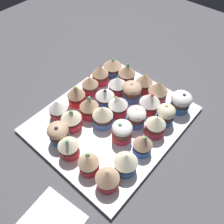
{
  "coord_description": "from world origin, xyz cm",
  "views": [
    {
      "loc": [
        -34.52,
        -29.95,
        58.76
      ],
      "look_at": [
        0.0,
        0.0,
        4.2
      ],
      "focal_mm": 37.46,
      "sensor_mm": 36.0,
      "label": 1
    }
  ],
  "objects_px": {
    "cupcake_11": "(69,146)",
    "cupcake_21": "(127,73)",
    "cupcake_9": "(150,102)",
    "cupcake_16": "(59,133)",
    "cupcake_2": "(143,144)",
    "cupcake_15": "(145,83)",
    "cupcake_1": "(126,162)",
    "cupcake_5": "(181,101)",
    "cupcake_7": "(122,131)",
    "cupcake_14": "(132,91)",
    "cupcake_13": "(118,105)",
    "cupcake_12": "(103,116)",
    "cupcake_26": "(113,66)",
    "cupcake_22": "(58,109)",
    "cupcake_19": "(105,96)",
    "cupcake_20": "(117,85)",
    "cupcake_17": "(71,119)",
    "napkin": "(50,224)",
    "cupcake_6": "(89,163)",
    "cupcake_8": "(136,116)",
    "baking_tray": "(112,119)",
    "cupcake_0": "(107,178)",
    "cupcake_10": "(158,91)",
    "cupcake_24": "(90,85)",
    "cupcake_18": "(89,107)",
    "cupcake_3": "(155,125)",
    "cupcake_4": "(165,114)",
    "cupcake_25": "(100,74)"
  },
  "relations": [
    {
      "from": "cupcake_4",
      "to": "cupcake_12",
      "type": "distance_m",
      "value": 0.19
    },
    {
      "from": "cupcake_15",
      "to": "cupcake_18",
      "type": "xyz_separation_m",
      "value": [
        -0.2,
        0.07,
        0.0
      ]
    },
    {
      "from": "cupcake_12",
      "to": "napkin",
      "type": "distance_m",
      "value": 0.31
    },
    {
      "from": "cupcake_2",
      "to": "cupcake_24",
      "type": "xyz_separation_m",
      "value": [
        0.07,
        0.27,
        0.0
      ]
    },
    {
      "from": "cupcake_0",
      "to": "cupcake_26",
      "type": "bearing_deg",
      "value": 39.13
    },
    {
      "from": "baking_tray",
      "to": "cupcake_26",
      "type": "relative_size",
      "value": 6.64
    },
    {
      "from": "cupcake_24",
      "to": "cupcake_25",
      "type": "distance_m",
      "value": 0.06
    },
    {
      "from": "cupcake_8",
      "to": "cupcake_12",
      "type": "relative_size",
      "value": 0.88
    },
    {
      "from": "cupcake_22",
      "to": "cupcake_7",
      "type": "bearing_deg",
      "value": -72.45
    },
    {
      "from": "cupcake_18",
      "to": "cupcake_10",
      "type": "bearing_deg",
      "value": -31.54
    },
    {
      "from": "baking_tray",
      "to": "cupcake_9",
      "type": "relative_size",
      "value": 6.05
    },
    {
      "from": "cupcake_14",
      "to": "napkin",
      "type": "relative_size",
      "value": 0.54
    },
    {
      "from": "cupcake_0",
      "to": "cupcake_6",
      "type": "distance_m",
      "value": 0.06
    },
    {
      "from": "cupcake_11",
      "to": "cupcake_14",
      "type": "xyz_separation_m",
      "value": [
        0.28,
        0.0,
        -0.0
      ]
    },
    {
      "from": "cupcake_4",
      "to": "cupcake_10",
      "type": "height_order",
      "value": "cupcake_10"
    },
    {
      "from": "cupcake_3",
      "to": "cupcake_21",
      "type": "relative_size",
      "value": 0.94
    },
    {
      "from": "cupcake_13",
      "to": "napkin",
      "type": "xyz_separation_m",
      "value": [
        -0.36,
        -0.09,
        -0.05
      ]
    },
    {
      "from": "cupcake_1",
      "to": "cupcake_24",
      "type": "distance_m",
      "value": 0.31
    },
    {
      "from": "cupcake_22",
      "to": "cupcake_19",
      "type": "bearing_deg",
      "value": -27.42
    },
    {
      "from": "cupcake_10",
      "to": "cupcake_17",
      "type": "xyz_separation_m",
      "value": [
        -0.26,
        0.13,
        -0.01
      ]
    },
    {
      "from": "cupcake_2",
      "to": "cupcake_13",
      "type": "distance_m",
      "value": 0.15
    },
    {
      "from": "baking_tray",
      "to": "cupcake_21",
      "type": "bearing_deg",
      "value": 24.06
    },
    {
      "from": "cupcake_11",
      "to": "cupcake_26",
      "type": "distance_m",
      "value": 0.36
    },
    {
      "from": "cupcake_2",
      "to": "cupcake_20",
      "type": "relative_size",
      "value": 1.0
    },
    {
      "from": "cupcake_17",
      "to": "napkin",
      "type": "height_order",
      "value": "cupcake_17"
    },
    {
      "from": "baking_tray",
      "to": "cupcake_5",
      "type": "xyz_separation_m",
      "value": [
        0.17,
        -0.14,
        0.04
      ]
    },
    {
      "from": "cupcake_6",
      "to": "cupcake_8",
      "type": "height_order",
      "value": "cupcake_6"
    },
    {
      "from": "cupcake_0",
      "to": "cupcake_3",
      "type": "relative_size",
      "value": 0.94
    },
    {
      "from": "baking_tray",
      "to": "cupcake_21",
      "type": "height_order",
      "value": "cupcake_21"
    },
    {
      "from": "cupcake_3",
      "to": "cupcake_18",
      "type": "distance_m",
      "value": 0.21
    },
    {
      "from": "cupcake_4",
      "to": "cupcake_12",
      "type": "bearing_deg",
      "value": 133.68
    },
    {
      "from": "cupcake_1",
      "to": "cupcake_5",
      "type": "distance_m",
      "value": 0.28
    },
    {
      "from": "cupcake_3",
      "to": "cupcake_9",
      "type": "bearing_deg",
      "value": 45.27
    },
    {
      "from": "cupcake_6",
      "to": "cupcake_21",
      "type": "height_order",
      "value": "cupcake_21"
    },
    {
      "from": "cupcake_2",
      "to": "cupcake_20",
      "type": "xyz_separation_m",
      "value": [
        0.13,
        0.2,
        0.0
      ]
    },
    {
      "from": "cupcake_3",
      "to": "napkin",
      "type": "relative_size",
      "value": 0.56
    },
    {
      "from": "cupcake_21",
      "to": "cupcake_20",
      "type": "bearing_deg",
      "value": -170.66
    },
    {
      "from": "cupcake_1",
      "to": "cupcake_9",
      "type": "distance_m",
      "value": 0.22
    },
    {
      "from": "cupcake_18",
      "to": "cupcake_6",
      "type": "bearing_deg",
      "value": -135.98
    },
    {
      "from": "cupcake_0",
      "to": "cupcake_10",
      "type": "distance_m",
      "value": 0.34
    },
    {
      "from": "cupcake_6",
      "to": "cupcake_9",
      "type": "distance_m",
      "value": 0.27
    },
    {
      "from": "cupcake_12",
      "to": "cupcake_26",
      "type": "height_order",
      "value": "cupcake_12"
    },
    {
      "from": "cupcake_11",
      "to": "cupcake_21",
      "type": "height_order",
      "value": "cupcake_21"
    },
    {
      "from": "cupcake_0",
      "to": "cupcake_12",
      "type": "relative_size",
      "value": 0.92
    },
    {
      "from": "cupcake_2",
      "to": "cupcake_15",
      "type": "height_order",
      "value": "cupcake_15"
    },
    {
      "from": "cupcake_7",
      "to": "cupcake_14",
      "type": "height_order",
      "value": "cupcake_14"
    },
    {
      "from": "cupcake_2",
      "to": "cupcake_12",
      "type": "height_order",
      "value": "cupcake_12"
    },
    {
      "from": "cupcake_11",
      "to": "cupcake_14",
      "type": "bearing_deg",
      "value": 0.16
    },
    {
      "from": "baking_tray",
      "to": "cupcake_8",
      "type": "height_order",
      "value": "cupcake_8"
    },
    {
      "from": "cupcake_9",
      "to": "cupcake_16",
      "type": "relative_size",
      "value": 1.1
    }
  ]
}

